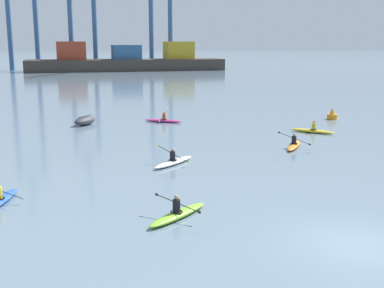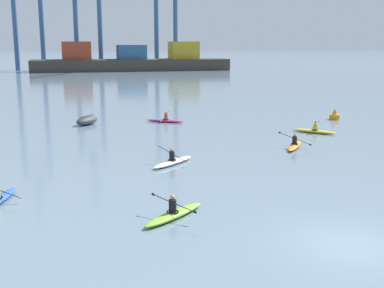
# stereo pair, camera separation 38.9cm
# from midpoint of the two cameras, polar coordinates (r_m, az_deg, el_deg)

# --- Properties ---
(ground_plane) EXTENTS (800.00, 800.00, 0.00)m
(ground_plane) POSITION_cam_midpoint_polar(r_m,az_deg,el_deg) (17.72, 18.62, -11.12)
(ground_plane) COLOR slate
(container_barge) EXTENTS (47.67, 9.67, 7.02)m
(container_barge) POSITION_cam_midpoint_polar(r_m,az_deg,el_deg) (122.35, -6.97, 9.62)
(container_barge) COLOR #38332D
(container_barge) RESTS_ON ground
(gantry_crane_west_mid) EXTENTS (7.09, 16.06, 34.35)m
(gantry_crane_west_mid) POSITION_cam_midpoint_polar(r_m,az_deg,el_deg) (128.30, -12.04, 15.59)
(gantry_crane_west_mid) COLOR #335684
(gantry_crane_west_mid) RESTS_ON ground
(capsized_dinghy) EXTENTS (2.44, 2.74, 0.76)m
(capsized_dinghy) POSITION_cam_midpoint_polar(r_m,az_deg,el_deg) (41.64, -11.88, 2.70)
(capsized_dinghy) COLOR #38383D
(capsized_dinghy) RESTS_ON ground
(channel_buoy) EXTENTS (0.90, 0.90, 1.00)m
(channel_buoy) POSITION_cam_midpoint_polar(r_m,az_deg,el_deg) (45.39, 16.55, 3.21)
(channel_buoy) COLOR orange
(channel_buoy) RESTS_ON ground
(kayak_magenta) EXTENTS (3.16, 2.39, 1.07)m
(kayak_magenta) POSITION_cam_midpoint_polar(r_m,az_deg,el_deg) (42.08, -2.89, 2.79)
(kayak_magenta) COLOR #C13384
(kayak_magenta) RESTS_ON ground
(kayak_orange) EXTENTS (2.49, 3.10, 1.01)m
(kayak_orange) POSITION_cam_midpoint_polar(r_m,az_deg,el_deg) (32.50, 12.22, -0.12)
(kayak_orange) COLOR orange
(kayak_orange) RESTS_ON ground
(kayak_yellow) EXTENTS (2.75, 2.91, 0.95)m
(kayak_yellow) POSITION_cam_midpoint_polar(r_m,az_deg,el_deg) (38.15, 14.35, 1.51)
(kayak_yellow) COLOR yellow
(kayak_yellow) RESTS_ON ground
(kayak_lime) EXTENTS (3.02, 2.60, 0.95)m
(kayak_lime) POSITION_cam_midpoint_polar(r_m,az_deg,el_deg) (19.23, -1.52, -8.10)
(kayak_lime) COLOR #7ABC2D
(kayak_lime) RESTS_ON ground
(kayak_white) EXTENTS (2.97, 2.67, 1.02)m
(kayak_white) POSITION_cam_midpoint_polar(r_m,az_deg,el_deg) (27.44, -1.83, -2.03)
(kayak_white) COLOR silver
(kayak_white) RESTS_ON ground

